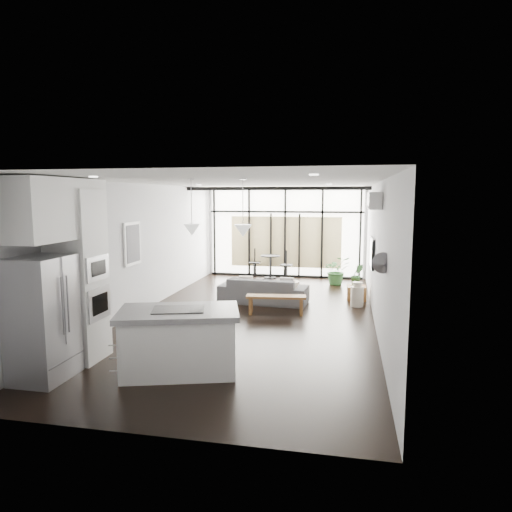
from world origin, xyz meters
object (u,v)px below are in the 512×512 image
at_px(fridge, 43,318).
at_px(milk_can, 357,294).
at_px(console_bench, 276,305).
at_px(pouf, 288,290).
at_px(tv, 372,253).
at_px(island, 179,341).
at_px(sofa, 264,286).

relative_size(fridge, milk_can, 2.99).
bearing_deg(console_bench, fridge, -129.63).
distance_m(fridge, pouf, 6.28).
bearing_deg(fridge, pouf, 64.72).
bearing_deg(pouf, tv, -22.47).
xyz_separation_m(milk_can, tv, (0.28, -0.33, 1.01)).
bearing_deg(tv, fridge, -133.56).
xyz_separation_m(console_bench, tv, (2.01, 0.75, 1.09)).
xyz_separation_m(fridge, milk_can, (4.33, 5.18, -0.57)).
height_order(console_bench, pouf, pouf).
bearing_deg(fridge, milk_can, 50.09).
distance_m(island, console_bench, 3.62).
bearing_deg(island, sofa, 68.31).
distance_m(sofa, milk_can, 2.19).
height_order(pouf, milk_can, milk_can).
bearing_deg(sofa, tv, 178.33).
bearing_deg(milk_can, island, -119.34).
height_order(fridge, milk_can, fridge).
relative_size(fridge, console_bench, 1.34).
bearing_deg(console_bench, pouf, 80.29).
height_order(island, pouf, island).
bearing_deg(pouf, fridge, -115.28).
height_order(fridge, pouf, fridge).
bearing_deg(tv, milk_can, 130.88).
bearing_deg(milk_can, console_bench, -148.03).
distance_m(fridge, tv, 6.71).
bearing_deg(pouf, console_bench, -92.50).
height_order(island, milk_can, island).
bearing_deg(pouf, milk_can, -16.03).
height_order(fridge, console_bench, fridge).
distance_m(island, tv, 5.20).
height_order(island, sofa, island).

